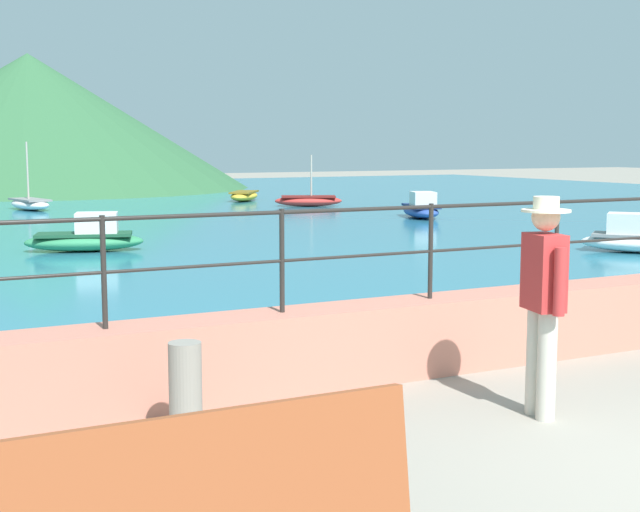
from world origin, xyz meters
The scene contains 12 objects.
promenade_wall centered at (0.00, 3.20, 0.35)m, with size 20.00×0.56×0.70m, color tan.
railing centered at (0.00, 3.20, 1.31)m, with size 18.44×0.04×0.90m.
lake_water centered at (0.00, 25.84, 0.03)m, with size 64.00×44.32×0.06m, color teal.
hill_secondary centered at (1.96, 40.51, 3.24)m, with size 21.03×21.03×6.49m, color #33663D.
person_walking centered at (-0.01, 1.61, 0.98)m, with size 0.38×0.56×1.75m.
bollard centered at (-2.72, 2.26, 0.37)m, with size 0.24×0.24×0.74m, color gray.
boat_1 centered at (9.31, 17.54, 0.33)m, with size 1.64×2.47×0.76m.
boat_2 centered at (-0.32, 25.81, 0.26)m, with size 1.38×2.44×2.19m.
boat_3 centered at (-1.02, 13.79, 0.33)m, with size 2.46×1.52×0.76m.
boat_4 centered at (7.58, 26.99, 0.26)m, with size 2.03×2.41×0.36m.
boat_5 centered at (8.47, 23.27, 0.26)m, with size 2.47×1.75×1.75m.
boat_6 centered at (8.59, 8.72, 0.33)m, with size 2.19×2.33×0.76m.
Camera 1 is at (-4.59, -3.61, 2.14)m, focal length 49.01 mm.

